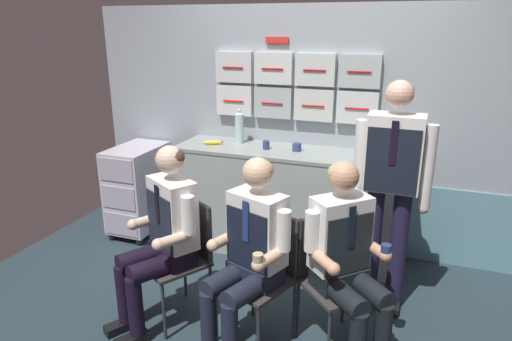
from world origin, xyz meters
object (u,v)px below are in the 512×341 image
object	(u,v)px
folding_chair_left	(185,247)
crew_member_left	(163,231)
water_bottle_blue_cap	(239,127)
service_trolley	(139,187)
crew_member_standing	(391,180)
crew_member_by_counter	(347,255)
folding_chair_by_counter	(331,267)
crew_member_right	(248,250)
snack_banana	(213,142)
folding_chair_right	(265,264)
paper_cup_blue	(297,147)

from	to	relation	value
folding_chair_left	crew_member_left	size ratio (longest dim) A/B	0.67
water_bottle_blue_cap	service_trolley	bearing A→B (deg)	-168.77
crew_member_standing	service_trolley	bearing A→B (deg)	169.14
crew_member_left	crew_member_by_counter	distance (m)	1.20
folding_chair_left	folding_chair_by_counter	size ratio (longest dim) A/B	1.00
crew_member_right	crew_member_standing	xyz separation A→B (m)	(0.75, 0.76, 0.29)
service_trolley	folding_chair_left	size ratio (longest dim) A/B	1.03
folding_chair_left	crew_member_right	world-z (taller)	crew_member_right
service_trolley	snack_banana	size ratio (longest dim) A/B	5.04
folding_chair_right	water_bottle_blue_cap	size ratio (longest dim) A/B	2.74
folding_chair_by_counter	water_bottle_blue_cap	bearing A→B (deg)	133.32
crew_member_left	folding_chair_by_counter	xyz separation A→B (m)	(1.08, 0.21, -0.17)
crew_member_standing	paper_cup_blue	size ratio (longest dim) A/B	21.65
service_trolley	paper_cup_blue	world-z (taller)	paper_cup_blue
paper_cup_blue	folding_chair_by_counter	bearing A→B (deg)	-63.73
folding_chair_by_counter	snack_banana	size ratio (longest dim) A/B	4.88
service_trolley	paper_cup_blue	distance (m)	1.64
crew_member_right	snack_banana	world-z (taller)	crew_member_right
crew_member_right	crew_member_by_counter	size ratio (longest dim) A/B	1.00
crew_member_left	crew_member_standing	distance (m)	1.58
folding_chair_right	service_trolley	bearing A→B (deg)	147.66
water_bottle_blue_cap	paper_cup_blue	world-z (taller)	water_bottle_blue_cap
crew_member_right	service_trolley	bearing A→B (deg)	143.17
crew_member_by_counter	crew_member_left	bearing A→B (deg)	-175.37
crew_member_left	water_bottle_blue_cap	xyz separation A→B (m)	(-0.00, 1.37, 0.41)
service_trolley	water_bottle_blue_cap	size ratio (longest dim) A/B	2.83
folding_chair_left	folding_chair_right	xyz separation A→B (m)	(0.60, -0.03, 0.00)
service_trolley	crew_member_standing	bearing A→B (deg)	-10.86
folding_chair_by_counter	water_bottle_blue_cap	world-z (taller)	water_bottle_blue_cap
folding_chair_by_counter	snack_banana	distance (m)	1.70
crew_member_right	paper_cup_blue	distance (m)	1.36
service_trolley	snack_banana	bearing A→B (deg)	4.00
water_bottle_blue_cap	folding_chair_by_counter	bearing A→B (deg)	-46.68
service_trolley	folding_chair_right	xyz separation A→B (m)	(1.68, -1.06, 0.05)
crew_member_by_counter	crew_member_standing	world-z (taller)	crew_member_standing
service_trolley	crew_member_right	bearing A→B (deg)	-36.83
crew_member_right	water_bottle_blue_cap	bearing A→B (deg)	114.03
snack_banana	crew_member_by_counter	bearing A→B (deg)	-38.74
paper_cup_blue	snack_banana	xyz separation A→B (m)	(-0.76, -0.05, -0.02)
service_trolley	folding_chair_right	size ratio (longest dim) A/B	1.03
crew_member_by_counter	crew_member_standing	distance (m)	0.71
folding_chair_right	crew_member_right	distance (m)	0.23
folding_chair_right	water_bottle_blue_cap	distance (m)	1.55
folding_chair_by_counter	crew_member_standing	world-z (taller)	crew_member_standing
crew_member_right	crew_member_standing	size ratio (longest dim) A/B	0.75
service_trolley	crew_member_by_counter	size ratio (longest dim) A/B	0.70
service_trolley	snack_banana	xyz separation A→B (m)	(0.79, 0.06, 0.51)
snack_banana	folding_chair_by_counter	bearing A→B (deg)	-38.16
folding_chair_left	crew_member_left	distance (m)	0.23
folding_chair_by_counter	crew_member_standing	distance (m)	0.74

